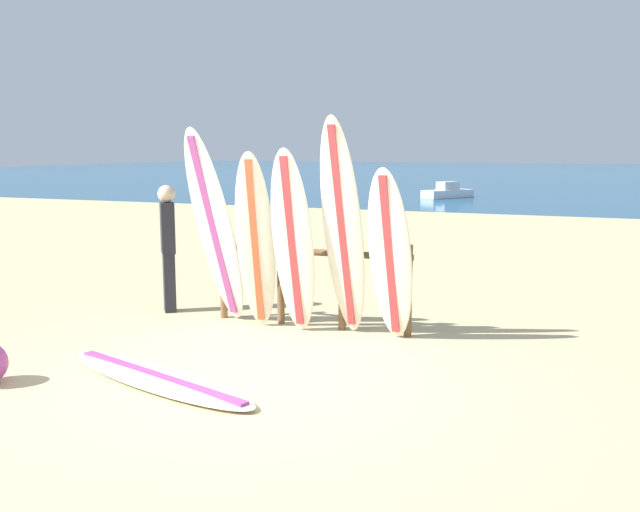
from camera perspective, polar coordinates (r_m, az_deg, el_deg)
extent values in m
plane|color=#CCB784|center=(6.63, -6.15, -10.41)|extent=(120.00, 120.00, 0.00)
cube|color=#1E5984|center=(63.63, 19.10, 6.44)|extent=(120.00, 80.00, 0.01)
cylinder|color=brown|center=(9.02, -7.95, -1.70)|extent=(0.09, 0.09, 1.08)
cylinder|color=brown|center=(8.65, -3.24, -2.08)|extent=(0.09, 0.09, 1.08)
cylinder|color=brown|center=(8.35, 1.84, -2.47)|extent=(0.09, 0.09, 1.08)
cylinder|color=brown|center=(8.12, 7.27, -2.87)|extent=(0.09, 0.09, 1.08)
cylinder|color=brown|center=(8.43, -0.75, 0.33)|extent=(2.55, 0.08, 0.08)
ellipsoid|color=white|center=(8.54, -8.65, 2.28)|extent=(0.68, 0.95, 2.43)
cube|color=#A53F8C|center=(8.54, -8.65, 2.28)|extent=(0.23, 0.82, 2.24)
ellipsoid|color=silver|center=(8.25, -5.32, 1.14)|extent=(0.57, 0.68, 2.16)
cube|color=#CC5933|center=(8.25, -5.32, 1.14)|extent=(0.19, 0.57, 1.99)
ellipsoid|color=silver|center=(8.02, -2.24, 1.09)|extent=(0.51, 0.56, 2.19)
cube|color=#B73338|center=(8.02, -2.24, 1.09)|extent=(0.10, 0.53, 2.02)
ellipsoid|color=silver|center=(7.84, 1.89, 2.20)|extent=(0.50, 0.79, 2.54)
cube|color=#B73338|center=(7.84, 1.89, 2.20)|extent=(0.12, 0.73, 2.34)
ellipsoid|color=white|center=(7.72, 5.79, -0.01)|extent=(0.55, 0.65, 1.99)
cube|color=#B73338|center=(7.72, 5.79, -0.01)|extent=(0.14, 0.58, 1.84)
ellipsoid|color=white|center=(6.81, -13.17, -9.77)|extent=(2.58, 1.31, 0.07)
cube|color=#A53F8C|center=(6.81, -13.17, -9.77)|extent=(2.25, 0.81, 0.08)
cube|color=#26262D|center=(9.53, -12.27, -2.12)|extent=(0.26, 0.27, 0.80)
cube|color=#26262D|center=(9.42, -12.42, 2.27)|extent=(0.31, 0.32, 0.67)
sphere|color=beige|center=(9.38, -12.51, 5.01)|extent=(0.23, 0.23, 0.23)
cube|color=silver|center=(31.06, 10.44, 5.05)|extent=(2.04, 2.48, 0.35)
cube|color=silver|center=(31.04, 10.46, 5.70)|extent=(0.96, 1.05, 0.36)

